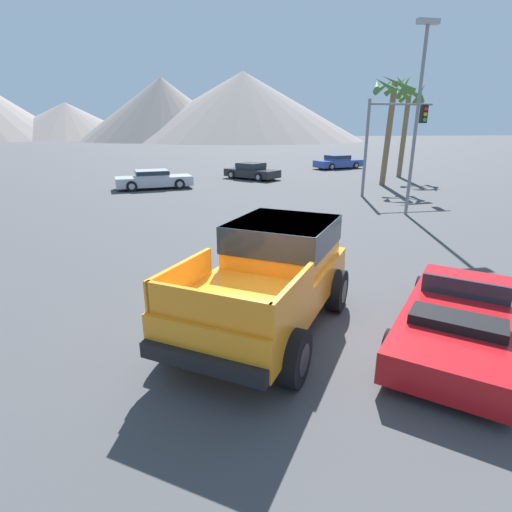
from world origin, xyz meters
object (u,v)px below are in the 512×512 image
Objects in this scene: parked_car_blue at (338,162)px; parked_car_silver at (154,179)px; orange_pickup_truck at (272,270)px; traffic_light_main at (393,129)px; parked_car_dark at (252,171)px; street_lamp_post at (419,103)px; palm_tree_tall at (391,103)px; palm_tree_short at (407,108)px; red_convertible_car at (459,321)px.

parked_car_blue is 18.78m from parked_car_silver.
traffic_light_main is at bearing 88.97° from orange_pickup_truck.
parked_car_blue is at bearing 111.31° from parked_car_silver.
traffic_light_main is at bearing 83.14° from parked_car_dark.
parked_car_dark is 0.86× the size of parked_car_silver.
street_lamp_post reaches higher than parked_car_dark.
palm_tree_tall is at bearing 91.11° from orange_pickup_truck.
traffic_light_main is 0.66× the size of street_lamp_post.
parked_car_blue is 15.53m from traffic_light_main.
traffic_light_main reaches higher than parked_car_silver.
traffic_light_main is at bearing 71.55° from street_lamp_post.
street_lamp_post is 1.15× the size of palm_tree_short.
orange_pickup_truck is 12.49m from street_lamp_post.
traffic_light_main is 4.59m from palm_tree_tall.
street_lamp_post is 1.13× the size of palm_tree_tall.
palm_tree_short reaches higher than red_convertible_car.
parked_car_silver is 15.66m from street_lamp_post.
red_convertible_car is (3.08, -1.37, -0.67)m from orange_pickup_truck.
parked_car_blue is at bearing 100.34° from orange_pickup_truck.
red_convertible_car is 16.81m from traffic_light_main.
parked_car_dark reaches higher than red_convertible_car.
parked_car_silver is 0.63× the size of street_lamp_post.
palm_tree_tall reaches higher than parked_car_blue.
palm_tree_short is (14.77, 21.66, 3.91)m from orange_pickup_truck.
traffic_light_main is (6.22, -8.76, 2.97)m from parked_car_dark.
parked_car_dark is at bearing 130.26° from red_convertible_car.
parked_car_dark is 11.15m from traffic_light_main.
traffic_light_main is 0.75× the size of palm_tree_tall.
orange_pickup_truck is 26.51m from palm_tree_short.
parked_car_blue is at bearing 79.00° from traffic_light_main.
parked_car_silver is 14.31m from traffic_light_main.
parked_car_blue is at bearing 107.45° from palm_tree_short.
street_lamp_post is (-4.53, -19.83, 3.98)m from parked_car_blue.
red_convertible_car is 0.89× the size of traffic_light_main.
orange_pickup_truck is at bearing -0.23° from parked_car_silver.
palm_tree_tall is (1.79, 3.94, 1.52)m from traffic_light_main.
orange_pickup_truck is at bearing -162.86° from red_convertible_car.
parked_car_blue is 0.72× the size of palm_tree_tall.
street_lamp_post is at bearing -117.97° from palm_tree_short.
street_lamp_post is at bearing -111.20° from palm_tree_tall.
traffic_light_main is 5.23m from street_lamp_post.
parked_car_dark is at bearing 175.54° from palm_tree_short.
orange_pickup_truck is 1.21× the size of parked_car_dark.
parked_car_blue is at bearing 171.94° from parked_car_dark.
red_convertible_car is at bearing 7.30° from parked_car_silver.
parked_car_dark is 7.76m from parked_car_silver.
parked_car_silver is at bearing -171.23° from palm_tree_short.
orange_pickup_truck is 3.43m from red_convertible_car.
traffic_light_main reaches higher than red_convertible_car.
red_convertible_car is 31.57m from parked_car_blue.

